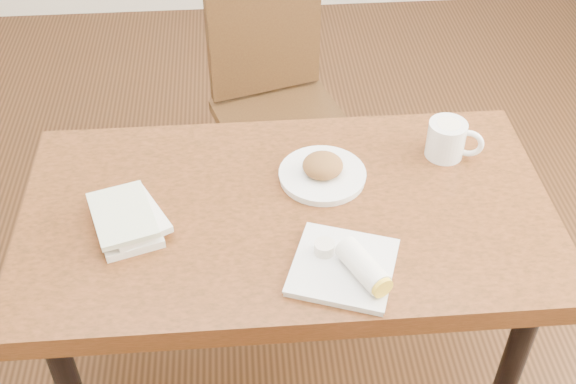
{
  "coord_description": "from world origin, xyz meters",
  "views": [
    {
      "loc": [
        -0.1,
        -1.3,
        1.96
      ],
      "look_at": [
        0.0,
        0.0,
        0.8
      ],
      "focal_mm": 45.0,
      "sensor_mm": 36.0,
      "label": 1
    }
  ],
  "objects": [
    {
      "name": "plate_burrito",
      "position": [
        0.12,
        -0.23,
        0.77
      ],
      "size": [
        0.28,
        0.28,
        0.07
      ],
      "color": "white",
      "rests_on": "table"
    },
    {
      "name": "book_stack",
      "position": [
        -0.39,
        -0.04,
        0.78
      ],
      "size": [
        0.21,
        0.24,
        0.05
      ],
      "color": "white",
      "rests_on": "table"
    },
    {
      "name": "table",
      "position": [
        0.0,
        0.0,
        0.66
      ],
      "size": [
        1.31,
        0.72,
        0.75
      ],
      "color": "brown",
      "rests_on": "ground"
    },
    {
      "name": "chair_far",
      "position": [
        0.02,
        0.8,
        0.55
      ],
      "size": [
        0.52,
        0.52,
        0.95
      ],
      "color": "#3F2A12",
      "rests_on": "ground"
    },
    {
      "name": "ground",
      "position": [
        0.0,
        0.0,
        -0.01
      ],
      "size": [
        4.0,
        5.0,
        0.01
      ],
      "primitive_type": "cube",
      "color": "#472814",
      "rests_on": "ground"
    },
    {
      "name": "plate_scone",
      "position": [
        0.1,
        0.1,
        0.77
      ],
      "size": [
        0.22,
        0.22,
        0.07
      ],
      "color": "white",
      "rests_on": "table"
    },
    {
      "name": "coffee_mug",
      "position": [
        0.44,
        0.17,
        0.8
      ],
      "size": [
        0.15,
        0.1,
        0.1
      ],
      "color": "white",
      "rests_on": "table"
    }
  ]
}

